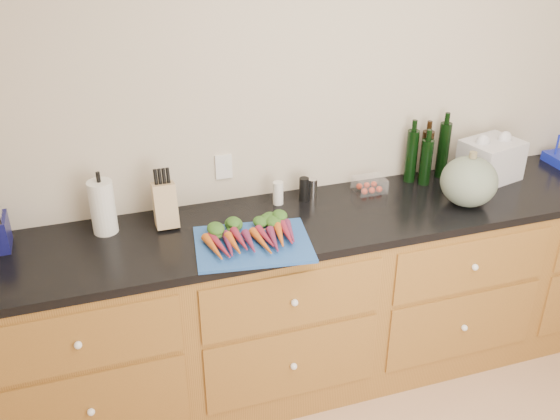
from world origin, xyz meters
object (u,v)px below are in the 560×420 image
object	(u,v)px
knife_block	(165,205)
tomato_box	(369,185)
cutting_board	(253,244)
carrots	(251,234)
squash	(469,181)
paper_towel	(103,207)

from	to	relation	value
knife_block	tomato_box	bearing A→B (deg)	1.67
cutting_board	tomato_box	bearing A→B (deg)	25.14
carrots	squash	size ratio (longest dim) A/B	1.42
cutting_board	knife_block	bearing A→B (deg)	137.22
carrots	knife_block	distance (m)	0.42
cutting_board	paper_towel	size ratio (longest dim) A/B	2.01
cutting_board	squash	distance (m)	1.10
carrots	squash	world-z (taller)	squash
carrots	knife_block	bearing A→B (deg)	140.95
squash	tomato_box	distance (m)	0.48
paper_towel	knife_block	xyz separation A→B (m)	(0.27, -0.02, -0.02)
knife_block	squash	bearing A→B (deg)	-9.82
cutting_board	squash	bearing A→B (deg)	2.93
squash	knife_block	xyz separation A→B (m)	(-1.41, 0.24, -0.02)
tomato_box	knife_block	bearing A→B (deg)	-178.33
paper_towel	tomato_box	xyz separation A→B (m)	(1.30, 0.01, -0.09)
squash	paper_towel	world-z (taller)	paper_towel
cutting_board	carrots	bearing A→B (deg)	90.00
cutting_board	carrots	world-z (taller)	carrots
squash	knife_block	bearing A→B (deg)	170.18
carrots	knife_block	size ratio (longest dim) A/B	1.91
knife_block	tomato_box	xyz separation A→B (m)	(1.03, 0.03, -0.07)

